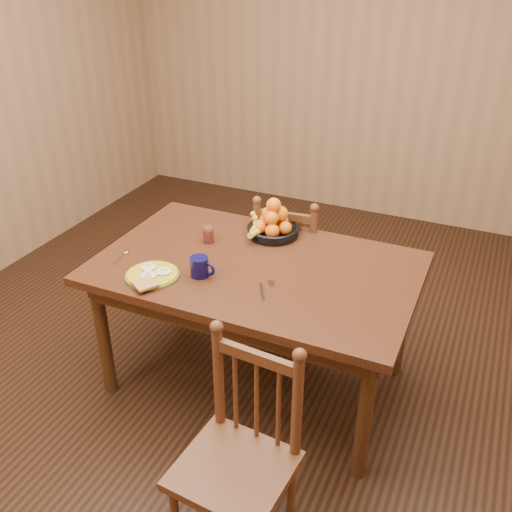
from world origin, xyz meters
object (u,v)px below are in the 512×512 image
at_px(chair_far, 289,264).
at_px(chair_near, 239,459).
at_px(breakfast_plate, 152,275).
at_px(coffee_mug, 200,267).
at_px(fruit_bowl, 272,224).
at_px(dining_table, 256,279).

relative_size(chair_far, chair_near, 0.97).
xyz_separation_m(chair_near, breakfast_plate, (-0.75, 0.59, 0.32)).
xyz_separation_m(breakfast_plate, coffee_mug, (0.21, 0.11, 0.04)).
bearing_deg(chair_near, chair_far, 108.63).
height_order(chair_far, fruit_bowl, fruit_bowl).
relative_size(dining_table, fruit_bowl, 4.94).
height_order(dining_table, fruit_bowl, fruit_bowl).
xyz_separation_m(breakfast_plate, fruit_bowl, (0.36, 0.65, 0.05)).
bearing_deg(chair_near, coffee_mug, 132.19).
bearing_deg(chair_near, breakfast_plate, 146.26).
relative_size(chair_near, breakfast_plate, 2.99).
height_order(dining_table, chair_near, chair_near).
distance_m(dining_table, fruit_bowl, 0.37).
xyz_separation_m(chair_far, coffee_mug, (-0.16, -0.80, 0.37)).
bearing_deg(fruit_bowl, chair_near, -72.63).
bearing_deg(chair_far, dining_table, 87.51).
distance_m(dining_table, coffee_mug, 0.32).
xyz_separation_m(chair_far, breakfast_plate, (-0.37, -0.90, 0.33)).
bearing_deg(dining_table, fruit_bowl, 99.19).
distance_m(chair_far, breakfast_plate, 1.03).
bearing_deg(coffee_mug, breakfast_plate, -153.26).
bearing_deg(breakfast_plate, coffee_mug, 26.74).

